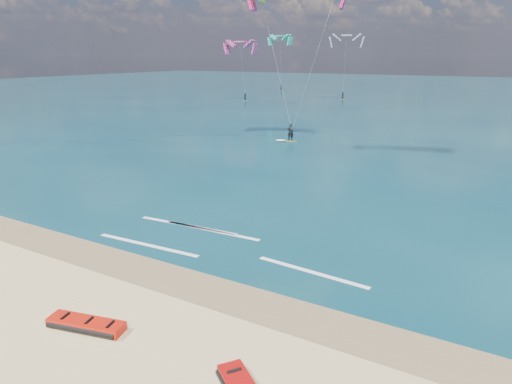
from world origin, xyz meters
TOP-DOWN VIEW (x-y plane):
  - ground at (0.00, 40.00)m, footprint 320.00×320.00m
  - wet_sand_strip at (0.00, 3.00)m, footprint 320.00×2.40m
  - sea at (0.00, 104.00)m, footprint 320.00×200.00m
  - packed_kite_left at (0.59, -1.26)m, footprint 3.06×1.66m
  - kitesurfer_main at (-7.01, 30.74)m, footprint 10.13×7.41m
  - shoreline_foam at (-0.20, 6.88)m, footprint 13.55×3.67m
  - distant_kites at (-10.23, 77.45)m, footprint 82.32×30.23m

SIDE VIEW (x-z plane):
  - ground at x=0.00m, z-range 0.00..0.00m
  - packed_kite_left at x=0.59m, z-range -0.18..0.18m
  - wet_sand_strip at x=0.00m, z-range 0.00..0.01m
  - sea at x=0.00m, z-range 0.00..0.04m
  - shoreline_foam at x=-0.20m, z-range 0.04..0.05m
  - distant_kites at x=-10.23m, z-range -0.86..12.27m
  - kitesurfer_main at x=-7.01m, z-range 0.43..17.24m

